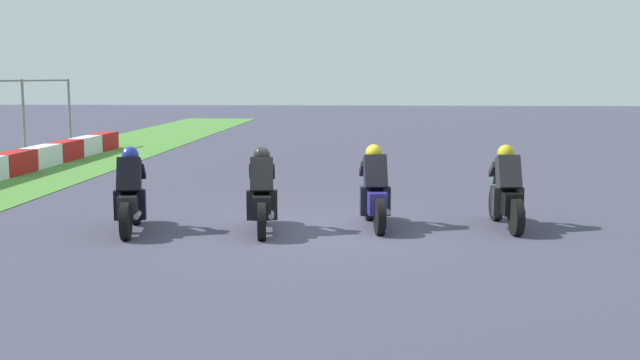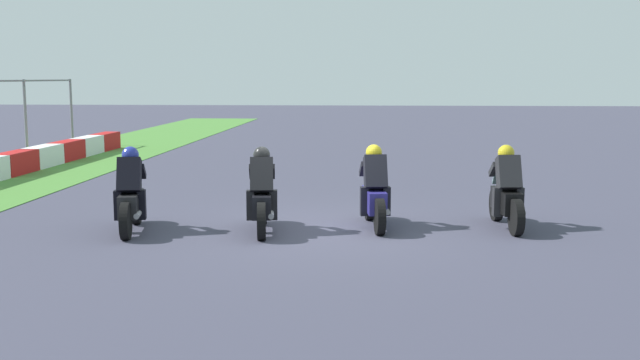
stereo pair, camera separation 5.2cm
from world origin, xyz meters
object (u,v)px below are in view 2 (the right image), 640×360
at_px(rider_lane_c, 262,197).
at_px(rider_lane_d, 131,197).
at_px(rider_lane_a, 507,194).
at_px(rider_lane_b, 375,193).

relative_size(rider_lane_c, rider_lane_d, 1.00).
bearing_deg(rider_lane_a, rider_lane_d, 92.08).
xyz_separation_m(rider_lane_b, rider_lane_c, (-0.55, 1.99, 0.00)).
xyz_separation_m(rider_lane_c, rider_lane_d, (-0.15, 2.32, 0.00)).
bearing_deg(rider_lane_c, rider_lane_b, -81.79).
bearing_deg(rider_lane_c, rider_lane_a, -88.91).
xyz_separation_m(rider_lane_a, rider_lane_c, (-0.65, 4.38, 0.00)).
height_order(rider_lane_a, rider_lane_d, same).
height_order(rider_lane_b, rider_lane_d, same).
distance_m(rider_lane_a, rider_lane_b, 2.39).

